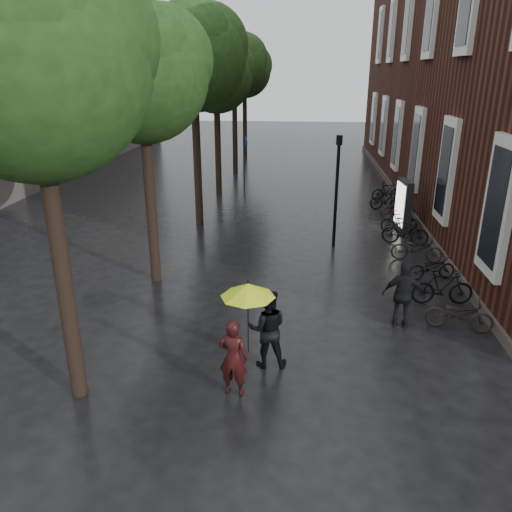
# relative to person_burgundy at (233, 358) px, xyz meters

# --- Properties ---
(ground) EXTENTS (120.00, 120.00, 0.00)m
(ground) POSITION_rel_person_burgundy_xyz_m (0.83, -1.31, -0.84)
(ground) COLOR black
(street_trees) EXTENTS (4.33, 34.03, 8.91)m
(street_trees) POSITION_rel_person_burgundy_xyz_m (-3.17, 14.61, 5.50)
(street_trees) COLOR black
(street_trees) RESTS_ON ground
(person_burgundy) EXTENTS (0.67, 0.50, 1.68)m
(person_burgundy) POSITION_rel_person_burgundy_xyz_m (0.00, 0.00, 0.00)
(person_burgundy) COLOR black
(person_burgundy) RESTS_ON ground
(person_black) EXTENTS (0.96, 0.78, 1.83)m
(person_black) POSITION_rel_person_burgundy_xyz_m (0.61, 1.14, 0.07)
(person_black) COLOR black
(person_black) RESTS_ON ground
(lime_umbrella) EXTENTS (1.15, 1.15, 1.69)m
(lime_umbrella) POSITION_rel_person_burgundy_xyz_m (0.23, 0.67, 1.20)
(lime_umbrella) COLOR black
(lime_umbrella) RESTS_ON ground
(pedestrian_walking) EXTENTS (1.10, 0.57, 1.80)m
(pedestrian_walking) POSITION_rel_person_burgundy_xyz_m (3.93, 3.25, 0.06)
(pedestrian_walking) COLOR black
(pedestrian_walking) RESTS_ON ground
(parked_bicycles) EXTENTS (2.08, 14.53, 1.05)m
(parked_bicycles) POSITION_rel_person_burgundy_xyz_m (5.37, 9.56, -0.37)
(parked_bicycles) COLOR black
(parked_bicycles) RESTS_ON ground
(ad_lightbox) EXTENTS (0.32, 1.39, 2.10)m
(ad_lightbox) POSITION_rel_person_burgundy_xyz_m (5.44, 11.82, 0.21)
(ad_lightbox) COLOR black
(ad_lightbox) RESTS_ON ground
(lamp_post) EXTENTS (0.21, 0.21, 4.14)m
(lamp_post) POSITION_rel_person_burgundy_xyz_m (2.52, 9.44, 1.67)
(lamp_post) COLOR black
(lamp_post) RESTS_ON ground
(cycle_sign) EXTENTS (0.16, 0.55, 3.04)m
(cycle_sign) POSITION_rel_person_burgundy_xyz_m (-1.79, 17.67, 1.17)
(cycle_sign) COLOR #262628
(cycle_sign) RESTS_ON ground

